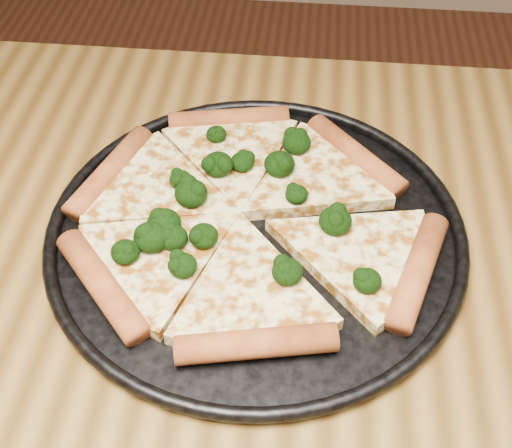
# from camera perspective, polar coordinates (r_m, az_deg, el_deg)

# --- Properties ---
(dining_table) EXTENTS (1.20, 0.90, 0.75)m
(dining_table) POSITION_cam_1_polar(r_m,az_deg,el_deg) (0.67, -1.21, -14.38)
(dining_table) COLOR brown
(dining_table) RESTS_ON ground
(pizza_pan) EXTENTS (0.41, 0.41, 0.02)m
(pizza_pan) POSITION_cam_1_polar(r_m,az_deg,el_deg) (0.66, 0.00, -0.48)
(pizza_pan) COLOR black
(pizza_pan) RESTS_ON dining_table
(pizza) EXTENTS (0.38, 0.35, 0.03)m
(pizza) POSITION_cam_1_polar(r_m,az_deg,el_deg) (0.66, -0.99, 0.76)
(pizza) COLOR #FFEF9C
(pizza) RESTS_ON pizza_pan
(broccoli_florets) EXTENTS (0.25, 0.21, 0.03)m
(broccoli_florets) POSITION_cam_1_polar(r_m,az_deg,el_deg) (0.65, -2.52, 1.44)
(broccoli_florets) COLOR black
(broccoli_florets) RESTS_ON pizza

